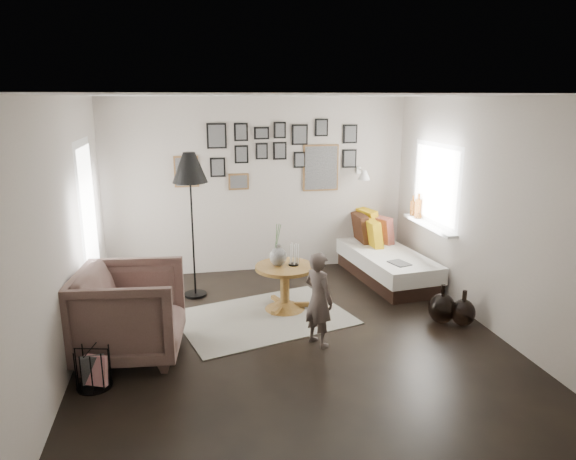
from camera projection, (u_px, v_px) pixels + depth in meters
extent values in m
plane|color=black|center=(293.00, 337.00, 5.70)|extent=(4.80, 4.80, 0.00)
plane|color=#ACA296|center=(259.00, 186.00, 7.65)|extent=(4.50, 0.00, 4.50)
plane|color=#ACA296|center=(378.00, 315.00, 3.10)|extent=(4.50, 0.00, 4.50)
plane|color=#ACA296|center=(65.00, 235.00, 4.93)|extent=(0.00, 4.80, 4.80)
plane|color=#ACA296|center=(487.00, 214.00, 5.82)|extent=(0.00, 4.80, 4.80)
plane|color=white|center=(293.00, 95.00, 5.05)|extent=(4.80, 4.80, 0.00)
plane|color=white|center=(89.00, 229.00, 6.13)|extent=(0.00, 2.14, 2.14)
plane|color=white|center=(89.00, 229.00, 6.13)|extent=(0.00, 1.88, 1.88)
plane|color=white|center=(89.00, 229.00, 6.13)|extent=(0.00, 1.93, 1.93)
plane|color=white|center=(436.00, 184.00, 6.91)|extent=(0.00, 1.30, 1.30)
plane|color=white|center=(436.00, 184.00, 6.91)|extent=(0.00, 1.14, 1.14)
cube|color=white|center=(429.00, 225.00, 7.04)|extent=(0.15, 1.32, 0.04)
cylinder|color=#8C4C14|center=(418.00, 209.00, 7.34)|extent=(0.10, 0.10, 0.28)
cylinder|color=#8C4C14|center=(413.00, 208.00, 7.50)|extent=(0.08, 0.08, 0.22)
cube|color=brown|center=(186.00, 172.00, 7.36)|extent=(0.35, 0.03, 0.45)
cube|color=black|center=(186.00, 172.00, 7.35)|extent=(0.30, 0.01, 0.40)
cube|color=black|center=(217.00, 136.00, 7.33)|extent=(0.28, 0.03, 0.36)
cube|color=black|center=(217.00, 136.00, 7.31)|extent=(0.23, 0.01, 0.31)
cube|color=black|center=(218.00, 167.00, 7.44)|extent=(0.22, 0.03, 0.28)
cube|color=black|center=(218.00, 167.00, 7.42)|extent=(0.17, 0.01, 0.23)
cube|color=black|center=(241.00, 132.00, 7.38)|extent=(0.20, 0.03, 0.26)
cube|color=black|center=(241.00, 132.00, 7.37)|extent=(0.15, 0.01, 0.21)
cube|color=black|center=(241.00, 154.00, 7.46)|extent=(0.20, 0.03, 0.26)
cube|color=black|center=(242.00, 154.00, 7.45)|extent=(0.15, 0.01, 0.21)
cube|color=black|center=(262.00, 133.00, 7.45)|extent=(0.22, 0.03, 0.18)
cube|color=black|center=(262.00, 133.00, 7.43)|extent=(0.17, 0.01, 0.13)
cube|color=black|center=(262.00, 151.00, 7.51)|extent=(0.18, 0.03, 0.24)
cube|color=black|center=(262.00, 151.00, 7.50)|extent=(0.13, 0.01, 0.19)
cube|color=black|center=(280.00, 130.00, 7.49)|extent=(0.18, 0.03, 0.24)
cube|color=black|center=(280.00, 130.00, 7.47)|extent=(0.13, 0.01, 0.19)
cube|color=black|center=(280.00, 151.00, 7.57)|extent=(0.20, 0.03, 0.26)
cube|color=black|center=(280.00, 151.00, 7.55)|extent=(0.15, 0.01, 0.21)
cube|color=black|center=(300.00, 135.00, 7.57)|extent=(0.24, 0.03, 0.30)
cube|color=black|center=(300.00, 135.00, 7.55)|extent=(0.19, 0.01, 0.25)
cube|color=black|center=(300.00, 160.00, 7.66)|extent=(0.18, 0.03, 0.24)
cube|color=black|center=(300.00, 160.00, 7.64)|extent=(0.13, 0.01, 0.19)
cube|color=brown|center=(321.00, 168.00, 7.76)|extent=(0.55, 0.03, 0.70)
cube|color=black|center=(321.00, 168.00, 7.74)|extent=(0.50, 0.01, 0.65)
cube|color=black|center=(321.00, 128.00, 7.61)|extent=(0.20, 0.03, 0.26)
cube|color=black|center=(322.00, 128.00, 7.59)|extent=(0.15, 0.01, 0.21)
cube|color=black|center=(350.00, 134.00, 7.72)|extent=(0.22, 0.03, 0.28)
cube|color=black|center=(350.00, 134.00, 7.71)|extent=(0.17, 0.01, 0.23)
cube|color=black|center=(349.00, 159.00, 7.82)|extent=(0.22, 0.03, 0.28)
cube|color=black|center=(350.00, 159.00, 7.80)|extent=(0.17, 0.01, 0.23)
cube|color=brown|center=(239.00, 182.00, 7.55)|extent=(0.30, 0.03, 0.24)
cube|color=black|center=(239.00, 182.00, 7.54)|extent=(0.25, 0.01, 0.19)
cube|color=white|center=(359.00, 170.00, 7.88)|extent=(0.06, 0.04, 0.10)
cylinder|color=white|center=(361.00, 170.00, 7.76)|extent=(0.02, 0.24, 0.02)
cone|color=white|center=(364.00, 175.00, 7.65)|extent=(0.18, 0.18, 0.14)
cube|color=beige|center=(264.00, 317.00, 6.19)|extent=(2.26, 1.84, 0.01)
cone|color=brown|center=(285.00, 305.00, 6.43)|extent=(0.55, 0.55, 0.10)
cylinder|color=brown|center=(285.00, 287.00, 6.37)|extent=(0.12, 0.12, 0.42)
cylinder|color=brown|center=(285.00, 267.00, 6.30)|extent=(0.73, 0.73, 0.04)
ellipsoid|color=black|center=(278.00, 257.00, 6.27)|extent=(0.21, 0.21, 0.23)
cylinder|color=black|center=(278.00, 246.00, 6.24)|extent=(0.06, 0.06, 0.04)
cylinder|color=black|center=(294.00, 264.00, 6.32)|extent=(0.13, 0.13, 0.02)
cube|color=black|center=(386.00, 273.00, 7.48)|extent=(0.93, 1.85, 0.21)
cube|color=silver|center=(387.00, 259.00, 7.43)|extent=(0.99, 1.92, 0.23)
cube|color=#C8920B|center=(371.00, 224.00, 8.04)|extent=(0.34, 0.56, 0.52)
cube|color=#321A10|center=(365.00, 228.00, 7.93)|extent=(0.21, 0.47, 0.47)
cube|color=maroon|center=(383.00, 230.00, 7.84)|extent=(0.37, 0.49, 0.45)
cube|color=#C8920B|center=(375.00, 233.00, 7.68)|extent=(0.21, 0.44, 0.43)
cube|color=black|center=(399.00, 263.00, 6.87)|extent=(0.28, 0.33, 0.02)
imported|color=brown|center=(131.00, 312.00, 5.19)|extent=(1.13, 1.11, 0.93)
cube|color=white|center=(134.00, 309.00, 5.24)|extent=(0.48, 0.49, 0.19)
cylinder|color=black|center=(196.00, 294.00, 6.89)|extent=(0.30, 0.30, 0.03)
cylinder|color=black|center=(193.00, 234.00, 6.68)|extent=(0.03, 0.03, 1.70)
cone|color=black|center=(190.00, 167.00, 6.47)|extent=(0.45, 0.45, 0.38)
cube|color=black|center=(93.00, 370.00, 4.68)|extent=(0.22, 0.11, 0.29)
cube|color=white|center=(96.00, 370.00, 4.66)|extent=(0.22, 0.15, 0.29)
ellipsoid|color=black|center=(442.00, 308.00, 6.02)|extent=(0.32, 0.32, 0.36)
cylinder|color=black|center=(443.00, 289.00, 5.96)|extent=(0.05, 0.05, 0.11)
ellipsoid|color=black|center=(463.00, 313.00, 5.95)|extent=(0.28, 0.28, 0.32)
cylinder|color=black|center=(465.00, 295.00, 5.89)|extent=(0.05, 0.05, 0.11)
imported|color=#524641|center=(319.00, 299.00, 5.41)|extent=(0.40, 0.45, 1.03)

